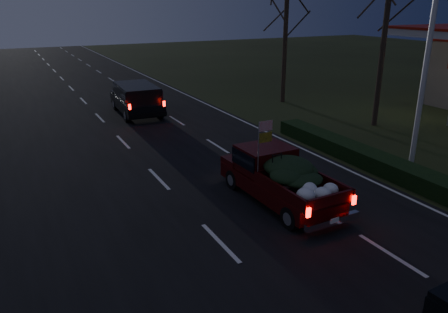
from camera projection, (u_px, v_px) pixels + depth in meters
name	position (u px, v px, depth m)	size (l,w,h in m)	color
ground	(220.00, 243.00, 11.63)	(120.00, 120.00, 0.00)	black
road_asphalt	(220.00, 243.00, 11.63)	(14.00, 120.00, 0.02)	black
hedge_row	(361.00, 156.00, 17.39)	(1.00, 10.00, 0.60)	black
light_pole	(433.00, 20.00, 15.55)	(0.50, 0.90, 9.16)	silver
bare_tree_far	(286.00, 17.00, 26.58)	(3.60, 3.60, 7.00)	black
pickup_truck	(279.00, 175.00, 13.80)	(1.93, 4.71, 2.44)	#3D0808
lead_suv	(137.00, 96.00, 24.63)	(2.26, 4.97, 1.40)	black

